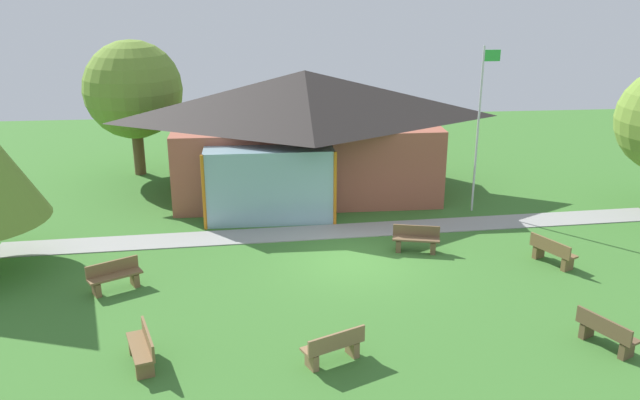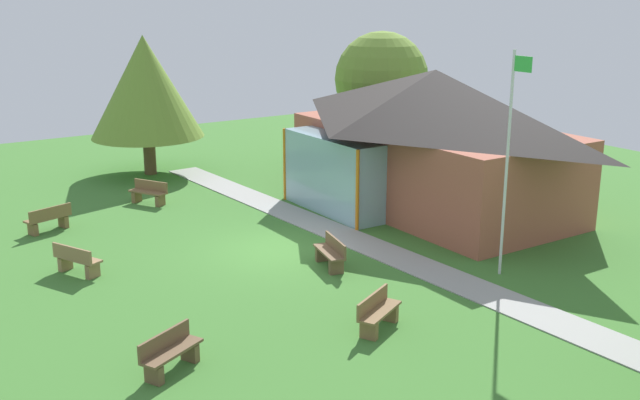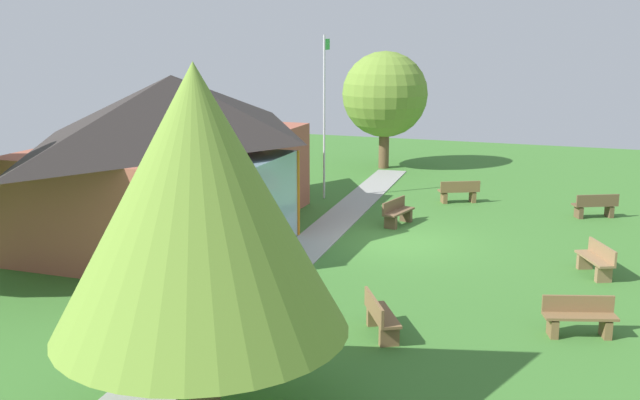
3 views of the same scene
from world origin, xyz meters
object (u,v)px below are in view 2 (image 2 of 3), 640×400
object	(u,v)px
flagpole	(508,155)
bench_front_left	(49,220)
tree_west_hedge	(145,87)
bench_mid_right	(378,313)
tree_behind_pavilion_left	(381,79)
pavilion	(429,137)
bench_rear_near_path	(331,254)
bench_front_center	(77,261)
bench_front_right	(170,353)
bench_mid_left	(149,193)

from	to	relation	value
flagpole	bench_front_left	size ratio (longest dim) A/B	3.92
tree_west_hedge	bench_mid_right	bearing A→B (deg)	-4.16
flagpole	bench_front_left	bearing A→B (deg)	-138.95
tree_behind_pavilion_left	pavilion	bearing A→B (deg)	-25.45
bench_rear_near_path	bench_mid_right	bearing A→B (deg)	174.25
bench_front_center	tree_behind_pavilion_left	size ratio (longest dim) A/B	0.26
tree_behind_pavilion_left	bench_front_left	bearing A→B (deg)	-80.99
flagpole	tree_behind_pavilion_left	xyz separation A→B (m)	(-13.26, 6.07, 0.39)
bench_front_right	bench_rear_near_path	world-z (taller)	same
pavilion	flagpole	world-z (taller)	flagpole
bench_mid_left	bench_rear_near_path	bearing A→B (deg)	162.50
flagpole	bench_mid_left	size ratio (longest dim) A/B	4.02
bench_front_right	tree_west_hedge	world-z (taller)	tree_west_hedge
flagpole	bench_front_right	size ratio (longest dim) A/B	3.97
bench_mid_right	pavilion	bearing A→B (deg)	-163.88
flagpole	bench_mid_left	xyz separation A→B (m)	(-12.18, -5.48, -2.96)
pavilion	bench_front_center	xyz separation A→B (m)	(-0.23, -12.48, -2.17)
bench_mid_left	bench_front_center	bearing A→B (deg)	114.18
bench_front_left	bench_mid_left	bearing A→B (deg)	1.81
bench_front_left	bench_front_right	xyz separation A→B (m)	(10.95, -0.35, 0.00)
flagpole	bench_front_right	bearing A→B (deg)	-89.18
bench_front_center	tree_behind_pavilion_left	xyz separation A→B (m)	(-6.83, 15.84, 3.35)
tree_behind_pavilion_left	tree_west_hedge	xyz separation A→B (m)	(-3.35, -9.78, -0.03)
bench_front_left	bench_mid_left	size ratio (longest dim) A/B	1.03
bench_front_right	bench_front_center	bearing A→B (deg)	-116.05
pavilion	bench_mid_left	bearing A→B (deg)	-126.14
bench_front_left	bench_mid_left	world-z (taller)	same
flagpole	bench_front_left	world-z (taller)	flagpole
pavilion	bench_front_left	bearing A→B (deg)	-110.80
pavilion	tree_behind_pavilion_left	size ratio (longest dim) A/B	1.90
tree_west_hedge	flagpole	bearing A→B (deg)	12.59
bench_rear_near_path	bench_front_left	bearing A→B (deg)	50.32
bench_rear_near_path	flagpole	bearing A→B (deg)	-116.67
bench_front_center	bench_front_right	size ratio (longest dim) A/B	1.00
bench_mid_left	tree_west_hedge	xyz separation A→B (m)	(-4.44, 1.77, 3.31)
flagpole	tree_behind_pavilion_left	size ratio (longest dim) A/B	1.04
bench_front_left	tree_behind_pavilion_left	xyz separation A→B (m)	(-2.45, 15.49, 3.35)
bench_front_left	bench_front_right	bearing A→B (deg)	-109.25
bench_rear_near_path	tree_west_hedge	distance (m)	13.97
bench_front_center	bench_rear_near_path	bearing A→B (deg)	36.33
bench_front_center	tree_behind_pavilion_left	bearing A→B (deg)	88.44
bench_mid_left	bench_rear_near_path	xyz separation A→B (m)	(9.14, 1.87, 0.00)
bench_front_center	bench_front_right	xyz separation A→B (m)	(6.57, 0.01, 0.00)
bench_mid_left	tree_west_hedge	distance (m)	5.81
bench_front_left	bench_rear_near_path	world-z (taller)	same
bench_mid_left	tree_behind_pavilion_left	xyz separation A→B (m)	(-1.08, 11.55, 3.35)
bench_front_center	tree_west_hedge	size ratio (longest dim) A/B	0.26
bench_front_center	tree_west_hedge	distance (m)	12.31
pavilion	bench_front_right	xyz separation A→B (m)	(6.34, -12.47, -2.17)
bench_front_left	bench_front_right	distance (m)	10.96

